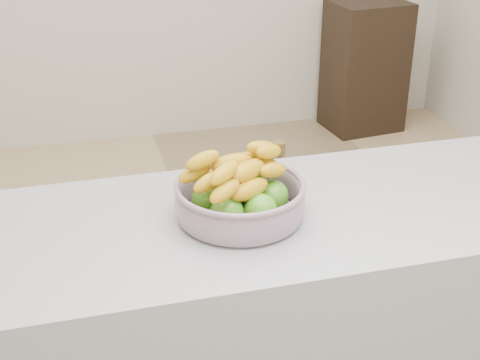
% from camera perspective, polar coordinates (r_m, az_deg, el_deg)
% --- Properties ---
extents(ground, '(4.00, 4.00, 0.00)m').
position_cam_1_polar(ground, '(2.76, -1.36, -11.66)').
color(ground, tan).
rests_on(ground, ground).
extents(counter, '(2.00, 0.60, 0.90)m').
position_cam_1_polar(counter, '(1.92, 3.98, -14.38)').
color(counter, '#999AA1').
rests_on(counter, ground).
extents(cabinet, '(0.51, 0.42, 0.84)m').
position_cam_1_polar(cabinet, '(4.52, 10.59, 9.48)').
color(cabinet, black).
rests_on(cabinet, ground).
extents(fruit_bowl, '(0.32, 0.32, 0.17)m').
position_cam_1_polar(fruit_bowl, '(1.60, -0.02, -1.40)').
color(fruit_bowl, '#9DA7BC').
rests_on(fruit_bowl, counter).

